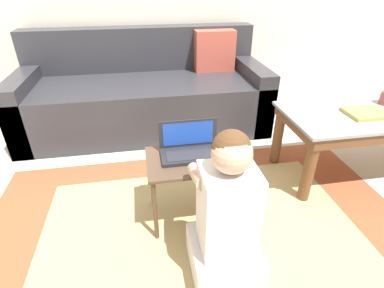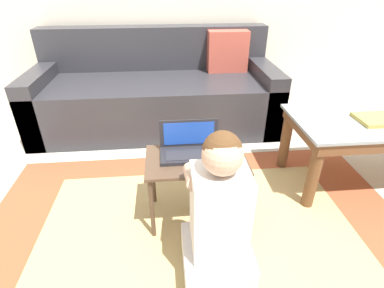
% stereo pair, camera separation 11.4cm
% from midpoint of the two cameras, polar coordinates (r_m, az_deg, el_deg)
% --- Properties ---
extents(ground_plane, '(16.00, 16.00, 0.00)m').
position_cam_midpoint_polar(ground_plane, '(1.81, -2.09, -13.62)').
color(ground_plane, beige).
extents(area_rug, '(2.40, 1.70, 0.01)m').
position_cam_midpoint_polar(area_rug, '(1.68, 0.13, -17.82)').
color(area_rug, '#9E4C2D').
rests_on(area_rug, ground_plane).
extents(couch, '(2.08, 0.87, 0.82)m').
position_cam_midpoint_polar(couch, '(2.77, -9.91, 9.25)').
color(couch, '#2D2D33').
rests_on(couch, ground_plane).
extents(coffee_table, '(1.17, 0.55, 0.47)m').
position_cam_midpoint_polar(coffee_table, '(2.27, 29.80, 3.76)').
color(coffee_table, gray).
rests_on(coffee_table, ground_plane).
extents(laptop_desk, '(0.53, 0.33, 0.40)m').
position_cam_midpoint_polar(laptop_desk, '(1.61, -1.11, -4.45)').
color(laptop_desk, '#4C3828').
rests_on(laptop_desk, ground_plane).
extents(laptop, '(0.31, 0.17, 0.18)m').
position_cam_midpoint_polar(laptop, '(1.59, -2.42, -1.12)').
color(laptop, '#232328').
rests_on(laptop, laptop_desk).
extents(computer_mouse, '(0.07, 0.11, 0.03)m').
position_cam_midpoint_polar(computer_mouse, '(1.57, 6.23, -2.40)').
color(computer_mouse, '#B2B7C1').
rests_on(computer_mouse, laptop_desk).
extents(person_seated, '(0.31, 0.38, 0.75)m').
position_cam_midpoint_polar(person_seated, '(1.33, 4.05, -14.42)').
color(person_seated, silver).
rests_on(person_seated, ground_plane).
extents(book_on_table, '(0.25, 0.19, 0.02)m').
position_cam_midpoint_polar(book_on_table, '(2.15, 28.99, 5.16)').
color(book_on_table, tan).
rests_on(book_on_table, coffee_table).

